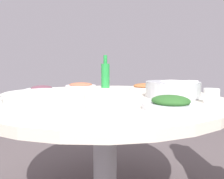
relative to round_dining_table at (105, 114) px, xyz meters
name	(u,v)px	position (x,y,z in m)	size (l,w,h in m)	color
round_dining_table	(105,114)	(0.00, 0.00, 0.00)	(1.33, 1.33, 0.73)	#99999E
rice_bowl	(172,89)	(0.00, 0.38, 0.16)	(0.30, 0.30, 0.10)	#B2B5BA
soup_bowl	(46,102)	(0.44, -0.15, 0.14)	(0.30, 0.30, 0.07)	white
dish_stirfry	(146,87)	(-0.36, 0.25, 0.13)	(0.24, 0.24, 0.05)	white
dish_greens	(171,104)	(0.34, 0.33, 0.13)	(0.23, 0.23, 0.06)	silver
dish_eggplant	(42,89)	(-0.11, -0.45, 0.13)	(0.21, 0.21, 0.04)	silver
dish_noodles	(30,95)	(0.16, -0.37, 0.13)	(0.23, 0.23, 0.04)	white
dish_tofu_braise	(81,86)	(-0.41, -0.27, 0.13)	(0.24, 0.24, 0.05)	white
green_bottle	(105,75)	(-0.47, -0.08, 0.22)	(0.07, 0.07, 0.26)	#248A3B
tea_cup_near	(211,96)	(0.18, 0.53, 0.15)	(0.07, 0.07, 0.07)	white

